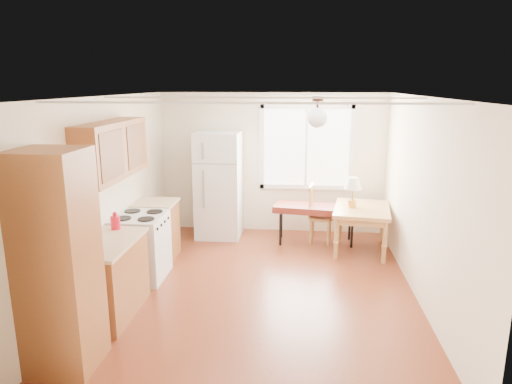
# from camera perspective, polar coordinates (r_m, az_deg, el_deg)

# --- Properties ---
(room_shell) EXTENTS (4.60, 5.60, 2.62)m
(room_shell) POSITION_cam_1_polar(r_m,az_deg,el_deg) (5.77, 0.53, -0.64)
(room_shell) COLOR #562011
(room_shell) RESTS_ON ground
(kitchen_run) EXTENTS (0.65, 3.40, 2.20)m
(kitchen_run) POSITION_cam_1_polar(r_m,az_deg,el_deg) (5.71, -17.58, -5.75)
(kitchen_run) COLOR brown
(kitchen_run) RESTS_ON ground
(window_unit) EXTENTS (1.64, 0.05, 1.51)m
(window_unit) POSITION_cam_1_polar(r_m,az_deg,el_deg) (8.13, 6.32, 5.56)
(window_unit) COLOR white
(window_unit) RESTS_ON room_shell
(pendant_light) EXTENTS (0.26, 0.26, 0.40)m
(pendant_light) POSITION_cam_1_polar(r_m,az_deg,el_deg) (6.00, 7.66, 9.32)
(pendant_light) COLOR black
(pendant_light) RESTS_ON room_shell
(refrigerator) EXTENTS (0.77, 0.80, 1.85)m
(refrigerator) POSITION_cam_1_polar(r_m,az_deg,el_deg) (8.01, -4.64, 0.93)
(refrigerator) COLOR silver
(refrigerator) RESTS_ON ground
(bench) EXTENTS (1.47, 0.71, 0.65)m
(bench) POSITION_cam_1_polar(r_m,az_deg,el_deg) (7.75, 7.53, -2.19)
(bench) COLOR maroon
(bench) RESTS_ON ground
(dining_table) EXTENTS (1.01, 1.25, 0.71)m
(dining_table) POSITION_cam_1_polar(r_m,az_deg,el_deg) (7.53, 13.07, -2.65)
(dining_table) COLOR #AC7B42
(dining_table) RESTS_ON ground
(chair) EXTENTS (0.45, 0.44, 0.98)m
(chair) POSITION_cam_1_polar(r_m,az_deg,el_deg) (7.78, 7.46, -2.26)
(chair) COLOR #AC7B42
(chair) RESTS_ON ground
(table_lamp) EXTENTS (0.28, 0.28, 0.49)m
(table_lamp) POSITION_cam_1_polar(r_m,az_deg,el_deg) (7.41, 12.05, 0.79)
(table_lamp) COLOR #B88C3A
(table_lamp) RESTS_ON dining_table
(coffee_maker) EXTENTS (0.18, 0.24, 0.35)m
(coffee_maker) POSITION_cam_1_polar(r_m,az_deg,el_deg) (5.10, -20.55, -6.02)
(coffee_maker) COLOR black
(coffee_maker) RESTS_ON kitchen_run
(kettle) EXTENTS (0.12, 0.12, 0.22)m
(kettle) POSITION_cam_1_polar(r_m,az_deg,el_deg) (5.88, -17.17, -3.60)
(kettle) COLOR red
(kettle) RESTS_ON kitchen_run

